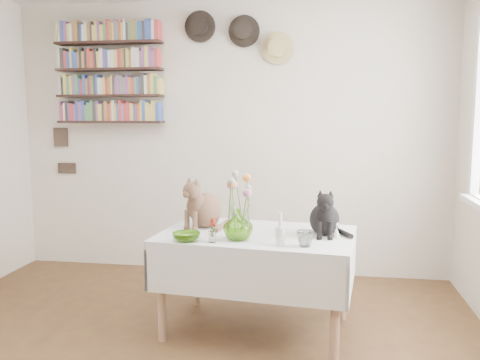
% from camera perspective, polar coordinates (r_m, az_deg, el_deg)
% --- Properties ---
extents(room, '(4.08, 4.58, 2.58)m').
position_cam_1_polar(room, '(2.51, -10.57, 2.22)').
color(room, brown).
rests_on(room, ground).
extents(dining_table, '(1.35, 0.95, 0.68)m').
position_cam_1_polar(dining_table, '(3.47, 1.92, -8.66)').
color(dining_table, white).
rests_on(dining_table, room).
extents(tabby_cat, '(0.37, 0.40, 0.37)m').
position_cam_1_polar(tabby_cat, '(3.59, -3.87, -2.34)').
color(tabby_cat, brown).
rests_on(tabby_cat, dining_table).
extents(black_cat, '(0.22, 0.28, 0.32)m').
position_cam_1_polar(black_cat, '(3.38, 9.48, -3.43)').
color(black_cat, black).
rests_on(black_cat, dining_table).
extents(flower_vase, '(0.23, 0.23, 0.20)m').
position_cam_1_polar(flower_vase, '(3.22, -0.21, -5.02)').
color(flower_vase, '#86C438').
rests_on(flower_vase, dining_table).
extents(green_bowl, '(0.21, 0.21, 0.05)m').
position_cam_1_polar(green_bowl, '(3.22, -6.04, -6.36)').
color(green_bowl, '#86C438').
rests_on(green_bowl, dining_table).
extents(drinking_glass, '(0.11, 0.11, 0.10)m').
position_cam_1_polar(drinking_glass, '(3.09, 7.31, -6.56)').
color(drinking_glass, white).
rests_on(drinking_glass, dining_table).
extents(candlestick, '(0.06, 0.06, 0.20)m').
position_cam_1_polar(candlestick, '(3.10, 4.52, -6.12)').
color(candlestick, white).
rests_on(candlestick, dining_table).
extents(berry_jar, '(0.04, 0.04, 0.18)m').
position_cam_1_polar(berry_jar, '(3.17, -3.14, -5.62)').
color(berry_jar, white).
rests_on(berry_jar, dining_table).
extents(porcelain_figurine, '(0.05, 0.05, 0.10)m').
position_cam_1_polar(porcelain_figurine, '(3.35, 10.75, -5.62)').
color(porcelain_figurine, white).
rests_on(porcelain_figurine, dining_table).
extents(flower_bouquet, '(0.17, 0.13, 0.39)m').
position_cam_1_polar(flower_bouquet, '(3.19, -0.17, -0.74)').
color(flower_bouquet, '#4C7233').
rests_on(flower_bouquet, flower_vase).
extents(bookshelf_unit, '(1.00, 0.16, 0.91)m').
position_cam_1_polar(bookshelf_unit, '(4.93, -14.44, 11.49)').
color(bookshelf_unit, black).
rests_on(bookshelf_unit, room).
extents(wall_hats, '(0.98, 0.09, 0.48)m').
position_cam_1_polar(wall_hats, '(4.66, 0.00, 16.00)').
color(wall_hats, black).
rests_on(wall_hats, room).
extents(wall_art_plaques, '(0.21, 0.02, 0.44)m').
position_cam_1_polar(wall_art_plaques, '(5.22, -19.22, 3.19)').
color(wall_art_plaques, '#38281E').
rests_on(wall_art_plaques, room).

